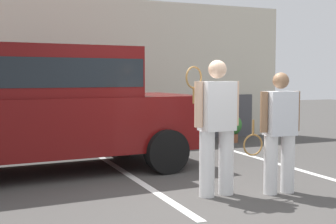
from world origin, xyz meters
name	(u,v)px	position (x,y,z in m)	size (l,w,h in m)	color
ground_plane	(203,202)	(0.00, 0.00, 0.00)	(40.00, 40.00, 0.00)	#423F3D
parking_stripe_1	(137,180)	(-0.37, 1.50, 0.00)	(0.12, 4.40, 0.01)	silver
parking_stripe_2	(287,166)	(2.41, 1.50, 0.00)	(0.12, 4.40, 0.01)	silver
house_frontage	(95,76)	(0.00, 5.59, 1.60)	(9.93, 0.40, 3.39)	beige
parked_suv	(50,103)	(-1.48, 2.62, 1.15)	(4.72, 2.42, 2.05)	#590C0C
tennis_player_man	(217,125)	(0.31, 0.24, 0.93)	(0.80, 0.30, 1.79)	white
tennis_player_woman	(279,131)	(1.14, 0.02, 0.84)	(0.87, 0.27, 1.63)	white
potted_plant_by_porch	(231,127)	(3.04, 4.50, 0.37)	(0.51, 0.51, 0.67)	#9E5638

